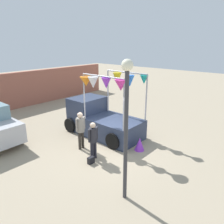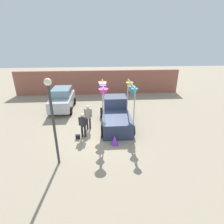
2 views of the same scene
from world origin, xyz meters
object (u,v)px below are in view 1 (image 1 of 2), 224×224
Objects in this scene: person_vendor at (81,127)px; folded_kite_bundle_violet at (140,144)px; person_customer at (93,137)px; street_lamp at (126,114)px; vendor_truck at (100,117)px; handbag at (91,160)px.

person_vendor is 2.91× the size of folded_kite_bundle_violet.
person_customer is at bearing 150.68° from folded_kite_bundle_violet.
street_lamp reaches higher than folded_kite_bundle_violet.
vendor_truck is at bearing 17.80° from person_vendor.
person_customer is 1.10m from person_vendor.
street_lamp is at bearing -107.45° from handbag.
folded_kite_bundle_violet is at bearing -20.92° from handbag.
handbag is 2.37m from folded_kite_bundle_violet.
vendor_truck reaches higher than person_customer.
person_vendor is at bearing 127.13° from folded_kite_bundle_violet.
vendor_truck is 14.60× the size of handbag.
handbag is at bearing -143.15° from vendor_truck.
folded_kite_bundle_violet is (-0.27, -2.71, -0.61)m from vendor_truck.
person_vendor reaches higher than folded_kite_bundle_violet.
person_vendor reaches higher than handbag.
person_customer is at bearing -104.06° from person_vendor.
vendor_truck is 3.20m from handbag.
street_lamp is (-1.06, -2.45, 1.79)m from person_customer.
person_customer is 0.38× the size of street_lamp.
vendor_truck is at bearing 52.19° from street_lamp.
street_lamp is (-3.19, -4.12, 1.84)m from vendor_truck.
person_vendor is at bearing -162.20° from vendor_truck.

